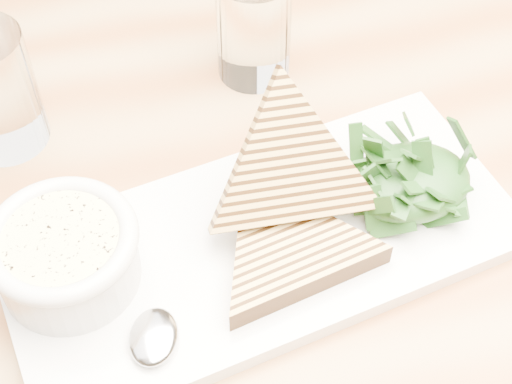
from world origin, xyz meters
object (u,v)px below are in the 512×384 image
object	(u,v)px
table_top	(163,312)
glass_far	(254,27)
platter	(263,243)
soup_bowl	(68,261)

from	to	relation	value
table_top	glass_far	distance (m)	0.28
platter	glass_far	size ratio (longest dim) A/B	3.83
table_top	glass_far	bearing A→B (deg)	57.09
platter	soup_bowl	bearing A→B (deg)	176.33
table_top	platter	distance (m)	0.10
platter	soup_bowl	xyz separation A→B (m)	(-0.15, 0.01, 0.03)
table_top	platter	size ratio (longest dim) A/B	3.09
soup_bowl	platter	bearing A→B (deg)	-3.67
table_top	soup_bowl	world-z (taller)	soup_bowl
platter	table_top	bearing A→B (deg)	-166.98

